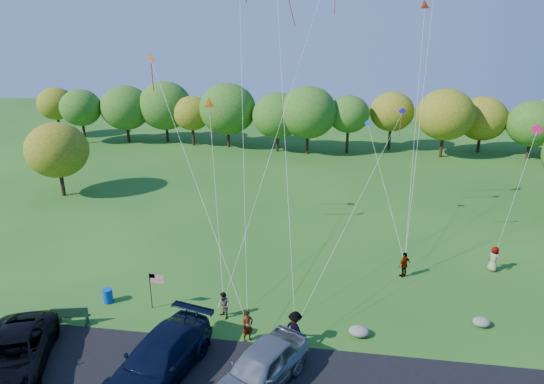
{
  "coord_description": "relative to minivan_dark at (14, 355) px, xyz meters",
  "views": [
    {
      "loc": [
        3.69,
        -21.49,
        15.98
      ],
      "look_at": [
        -0.37,
        6.0,
        5.82
      ],
      "focal_mm": 32.0,
      "sensor_mm": 36.0,
      "label": 1
    }
  ],
  "objects": [
    {
      "name": "minivan_dark",
      "position": [
        0.0,
        0.0,
        0.0
      ],
      "size": [
        4.98,
        7.04,
        1.78
      ],
      "primitive_type": "imported",
      "rotation": [
        0.0,
        0.0,
        0.35
      ],
      "color": "black",
      "rests_on": "asphalt_lane"
    },
    {
      "name": "ground",
      "position": [
        11.1,
        4.7,
        -0.95
      ],
      "size": [
        140.0,
        140.0,
        0.0
      ],
      "primitive_type": "plane",
      "color": "#1F5317",
      "rests_on": "ground"
    },
    {
      "name": "minivan_silver",
      "position": [
        11.67,
        0.7,
        0.08
      ],
      "size": [
        4.55,
        6.15,
        1.95
      ],
      "primitive_type": "imported",
      "rotation": [
        0.0,
        0.0,
        -0.45
      ],
      "color": "gray",
      "rests_on": "asphalt_lane"
    },
    {
      "name": "trash_barrel",
      "position": [
        1.59,
        6.23,
        -0.52
      ],
      "size": [
        0.58,
        0.58,
        0.87
      ],
      "primitive_type": "cylinder",
      "color": "#0B3DAF",
      "rests_on": "ground"
    },
    {
      "name": "flag_assembly",
      "position": [
        4.63,
        6.01,
        0.74
      ],
      "size": [
        0.85,
        0.55,
        2.29
      ],
      "color": "black",
      "rests_on": "ground"
    },
    {
      "name": "flyer_a",
      "position": [
        10.45,
        3.9,
        -0.07
      ],
      "size": [
        0.76,
        0.74,
        1.76
      ],
      "primitive_type": "imported",
      "rotation": [
        0.0,
        0.0,
        0.71
      ],
      "color": "#4C4C59",
      "rests_on": "ground"
    },
    {
      "name": "flyer_e",
      "position": [
        25.12,
        13.54,
        -0.08
      ],
      "size": [
        0.96,
        1.01,
        1.74
      ],
      "primitive_type": "imported",
      "rotation": [
        0.0,
        0.0,
        2.25
      ],
      "color": "#4C4C59",
      "rests_on": "ground"
    },
    {
      "name": "flyer_d",
      "position": [
        19.19,
        11.89,
        -0.1
      ],
      "size": [
        1.02,
        0.99,
        1.71
      ],
      "primitive_type": "imported",
      "rotation": [
        0.0,
        0.0,
        3.9
      ],
      "color": "#4C4C59",
      "rests_on": "ground"
    },
    {
      "name": "park_bench",
      "position": [
        0.62,
        3.89,
        -0.38
      ],
      "size": [
        1.93,
        0.72,
        1.08
      ],
      "rotation": [
        0.0,
        0.0,
        0.22
      ],
      "color": "#11311D",
      "rests_on": "ground"
    },
    {
      "name": "boulder_far",
      "position": [
        22.83,
        7.01,
        -0.71
      ],
      "size": [
        0.94,
        0.78,
        0.49
      ],
      "primitive_type": "ellipsoid",
      "color": "slate",
      "rests_on": "ground"
    },
    {
      "name": "flyer_b",
      "position": [
        8.75,
        5.68,
        -0.16
      ],
      "size": [
        0.98,
        0.96,
        1.59
      ],
      "primitive_type": "imported",
      "rotation": [
        0.0,
        0.0,
        -0.74
      ],
      "color": "#4C4C59",
      "rests_on": "ground"
    },
    {
      "name": "minivan_navy",
      "position": [
        6.92,
        0.63,
        0.08
      ],
      "size": [
        4.21,
        7.15,
        1.94
      ],
      "primitive_type": "imported",
      "rotation": [
        0.0,
        0.0,
        -0.24
      ],
      "color": "black",
      "rests_on": "asphalt_lane"
    },
    {
      "name": "boulder_near",
      "position": [
        16.2,
        5.15,
        -0.68
      ],
      "size": [
        1.09,
        0.85,
        0.54
      ],
      "primitive_type": "ellipsoid",
      "color": "gray",
      "rests_on": "ground"
    },
    {
      "name": "treeline",
      "position": [
        12.7,
        40.86,
        3.82
      ],
      "size": [
        75.82,
        27.41,
        8.49
      ],
      "color": "#321E12",
      "rests_on": "ground"
    },
    {
      "name": "flyer_c",
      "position": [
        12.91,
        3.96,
        0.0
      ],
      "size": [
        1.41,
        1.31,
        1.91
      ],
      "primitive_type": "imported",
      "rotation": [
        0.0,
        0.0,
        2.5
      ],
      "color": "#4C4C59",
      "rests_on": "ground"
    }
  ]
}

